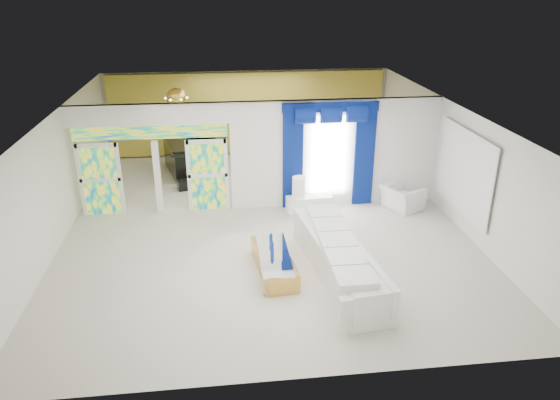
{
  "coord_description": "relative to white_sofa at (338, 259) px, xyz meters",
  "views": [
    {
      "loc": [
        -1.05,
        -12.53,
        5.93
      ],
      "look_at": [
        0.3,
        -1.2,
        1.1
      ],
      "focal_mm": 33.49,
      "sensor_mm": 36.0,
      "label": 1
    }
  ],
  "objects": [
    {
      "name": "armchair",
      "position": [
        2.57,
        3.32,
        -0.05
      ],
      "size": [
        1.25,
        1.31,
        0.66
      ],
      "primitive_type": "imported",
      "rotation": [
        0.0,
        0.0,
        2.03
      ],
      "color": "white",
      "rests_on": "ground"
    },
    {
      "name": "piano_bench",
      "position": [
        -3.31,
        5.56,
        -0.24
      ],
      "size": [
        0.95,
        0.56,
        0.3
      ],
      "primitive_type": "cube",
      "rotation": [
        0.0,
        0.0,
        0.25
      ],
      "color": "black",
      "rests_on": "ground"
    },
    {
      "name": "floor",
      "position": [
        -1.35,
        2.93,
        -0.39
      ],
      "size": [
        12.0,
        12.0,
        0.0
      ],
      "primitive_type": "plane",
      "color": "#B7AF9E",
      "rests_on": "ground"
    },
    {
      "name": "blue_pelmet",
      "position": [
        0.55,
        3.8,
        2.43
      ],
      "size": [
        2.6,
        0.12,
        0.25
      ],
      "primitive_type": "cube",
      "color": "#040B4B",
      "rests_on": "dividing_wall"
    },
    {
      "name": "stained_panel_left",
      "position": [
        -5.62,
        3.93,
        0.61
      ],
      "size": [
        0.95,
        0.04,
        2.0
      ],
      "primitive_type": "cube",
      "color": "#994C3F",
      "rests_on": "ground"
    },
    {
      "name": "dividing_wall",
      "position": [
        0.8,
        3.93,
        1.11
      ],
      "size": [
        5.7,
        0.18,
        3.0
      ],
      "primitive_type": "cube",
      "color": "white",
      "rests_on": "ground"
    },
    {
      "name": "dividing_header",
      "position": [
        -4.2,
        3.93,
        2.34
      ],
      "size": [
        4.3,
        0.18,
        0.55
      ],
      "primitive_type": "cube",
      "color": "white",
      "rests_on": "dividing_wall"
    },
    {
      "name": "chandelier",
      "position": [
        -3.65,
        6.33,
        2.26
      ],
      "size": [
        0.6,
        0.6,
        0.6
      ],
      "primitive_type": "sphere",
      "color": "gold",
      "rests_on": "ceiling"
    },
    {
      "name": "tv_console",
      "position": [
        -5.8,
        5.6,
        0.04
      ],
      "size": [
        0.68,
        0.64,
        0.85
      ],
      "primitive_type": "cube",
      "rotation": [
        0.0,
        0.0,
        0.22
      ],
      "color": "tan",
      "rests_on": "ground"
    },
    {
      "name": "wall_mirror",
      "position": [
        3.59,
        1.93,
        1.16
      ],
      "size": [
        0.04,
        2.7,
        1.9
      ],
      "primitive_type": "cube",
      "color": "white",
      "rests_on": "ground"
    },
    {
      "name": "stained_panel_right",
      "position": [
        -2.77,
        3.93,
        0.61
      ],
      "size": [
        0.95,
        0.04,
        2.0
      ],
      "primitive_type": "cube",
      "color": "#994C3F",
      "rests_on": "ground"
    },
    {
      "name": "decanters",
      "position": [
        -1.34,
        0.35,
        0.15
      ],
      "size": [
        0.18,
        0.97,
        0.25
      ],
      "color": "navy",
      "rests_on": "coffee_table"
    },
    {
      "name": "window_pane",
      "position": [
        0.55,
        3.83,
        1.06
      ],
      "size": [
        1.0,
        0.02,
        2.3
      ],
      "primitive_type": "cube",
      "color": "white",
      "rests_on": "dividing_wall"
    },
    {
      "name": "coffee_table",
      "position": [
        -1.35,
        0.3,
        -0.17
      ],
      "size": [
        0.89,
        2.02,
        0.44
      ],
      "primitive_type": "cube",
      "rotation": [
        0.0,
        0.0,
        0.12
      ],
      "color": "gold",
      "rests_on": "ground"
    },
    {
      "name": "white_sofa",
      "position": [
        0.0,
        0.0,
        0.0
      ],
      "size": [
        1.36,
        4.13,
        0.77
      ],
      "primitive_type": "cube",
      "rotation": [
        0.0,
        0.0,
        0.12
      ],
      "color": "white",
      "rests_on": "ground"
    },
    {
      "name": "stained_transom",
      "position": [
        -4.2,
        3.93,
        1.86
      ],
      "size": [
        4.0,
        0.05,
        0.35
      ],
      "primitive_type": "cube",
      "color": "#994C3F",
      "rests_on": "dividing_header"
    },
    {
      "name": "console_table",
      "position": [
        -0.02,
        3.48,
        -0.18
      ],
      "size": [
        1.28,
        0.5,
        0.42
      ],
      "primitive_type": "cube",
      "rotation": [
        0.0,
        0.0,
        0.08
      ],
      "color": "white",
      "rests_on": "ground"
    },
    {
      "name": "table_lamp",
      "position": [
        -0.32,
        3.48,
        0.32
      ],
      "size": [
        0.36,
        0.36,
        0.58
      ],
      "primitive_type": "cylinder",
      "color": "white",
      "rests_on": "console_table"
    },
    {
      "name": "gold_curtains",
      "position": [
        -1.35,
        8.83,
        1.11
      ],
      "size": [
        9.7,
        0.12,
        2.9
      ],
      "primitive_type": "cube",
      "color": "#B09A2A",
      "rests_on": "ground"
    },
    {
      "name": "blue_drape_right",
      "position": [
        1.55,
        3.8,
        1.01
      ],
      "size": [
        0.55,
        0.1,
        2.8
      ],
      "primitive_type": "cube",
      "color": "#040B4B",
      "rests_on": "ground"
    },
    {
      "name": "blue_drape_left",
      "position": [
        -0.45,
        3.8,
        1.01
      ],
      "size": [
        0.55,
        0.1,
        2.8
      ],
      "primitive_type": "cube",
      "color": "#040B4B",
      "rests_on": "ground"
    },
    {
      "name": "grand_piano",
      "position": [
        -3.31,
        7.16,
        0.14
      ],
      "size": [
        2.05,
        2.4,
        1.04
      ],
      "primitive_type": "cube",
      "rotation": [
        0.0,
        0.0,
        0.25
      ],
      "color": "black",
      "rests_on": "ground"
    }
  ]
}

